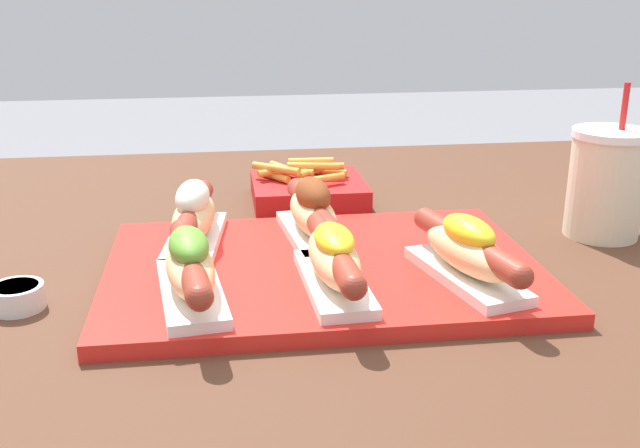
{
  "coord_description": "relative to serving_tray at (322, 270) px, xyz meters",
  "views": [
    {
      "loc": [
        -0.15,
        -0.84,
        1.09
      ],
      "look_at": [
        -0.04,
        -0.03,
        0.81
      ],
      "focal_mm": 42.0,
      "sensor_mm": 36.0,
      "label": 1
    }
  ],
  "objects": [
    {
      "name": "sauce_bowl",
      "position": [
        -0.33,
        -0.04,
        0.01
      ],
      "size": [
        0.06,
        0.06,
        0.03
      ],
      "color": "silver",
      "rests_on": "patio_table"
    },
    {
      "name": "serving_tray",
      "position": [
        0.0,
        0.0,
        0.0
      ],
      "size": [
        0.49,
        0.34,
        0.02
      ],
      "color": "red",
      "rests_on": "patio_table"
    },
    {
      "name": "hot_dog_4",
      "position": [
        -0.0,
        0.08,
        0.04
      ],
      "size": [
        0.08,
        0.21,
        0.08
      ],
      "color": "white",
      "rests_on": "serving_tray"
    },
    {
      "name": "fries_basket",
      "position": [
        0.02,
        0.29,
        0.01
      ],
      "size": [
        0.17,
        0.16,
        0.06
      ],
      "color": "#B21919",
      "rests_on": "patio_table"
    },
    {
      "name": "hot_dog_1",
      "position": [
        0.0,
        -0.07,
        0.04
      ],
      "size": [
        0.07,
        0.21,
        0.07
      ],
      "color": "white",
      "rests_on": "serving_tray"
    },
    {
      "name": "drink_cup",
      "position": [
        0.39,
        0.09,
        0.06
      ],
      "size": [
        0.1,
        0.1,
        0.2
      ],
      "color": "beige",
      "rests_on": "patio_table"
    },
    {
      "name": "hot_dog_3",
      "position": [
        -0.15,
        0.08,
        0.04
      ],
      "size": [
        0.08,
        0.21,
        0.08
      ],
      "color": "white",
      "rests_on": "serving_tray"
    },
    {
      "name": "hot_dog_0",
      "position": [
        -0.15,
        -0.08,
        0.04
      ],
      "size": [
        0.08,
        0.21,
        0.07
      ],
      "color": "white",
      "rests_on": "serving_tray"
    },
    {
      "name": "hot_dog_2",
      "position": [
        0.15,
        -0.07,
        0.04
      ],
      "size": [
        0.1,
        0.21,
        0.07
      ],
      "color": "white",
      "rests_on": "serving_tray"
    }
  ]
}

